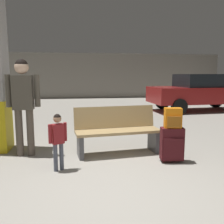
{
  "coord_description": "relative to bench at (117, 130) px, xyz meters",
  "views": [
    {
      "loc": [
        -0.41,
        -2.96,
        1.5
      ],
      "look_at": [
        0.21,
        1.3,
        0.85
      ],
      "focal_mm": 39.96,
      "sensor_mm": 36.0,
      "label": 1
    }
  ],
  "objects": [
    {
      "name": "ground_plane",
      "position": [
        -0.36,
        2.38,
        -0.49
      ],
      "size": [
        18.0,
        18.0,
        0.1
      ],
      "primitive_type": "cube",
      "color": "gray"
    },
    {
      "name": "garage_back_wall",
      "position": [
        -0.36,
        11.24,
        0.96
      ],
      "size": [
        18.0,
        0.12,
        2.8
      ],
      "primitive_type": "cube",
      "color": "gray",
      "rests_on": "ground_plane"
    },
    {
      "name": "bench",
      "position": [
        0.0,
        0.0,
        0.0
      ],
      "size": [
        1.65,
        0.7,
        0.89
      ],
      "color": "tan",
      "rests_on": "ground_plane"
    },
    {
      "name": "suitcase",
      "position": [
        0.85,
        -0.64,
        -0.12
      ],
      "size": [
        0.4,
        0.26,
        0.6
      ],
      "color": "#471419",
      "rests_on": "ground_plane"
    },
    {
      "name": "backpack_bright",
      "position": [
        0.85,
        -0.64,
        0.33
      ],
      "size": [
        0.3,
        0.23,
        0.34
      ],
      "color": "orange",
      "rests_on": "suitcase"
    },
    {
      "name": "child",
      "position": [
        -1.06,
        -0.75,
        0.11
      ],
      "size": [
        0.28,
        0.18,
        0.9
      ],
      "color": "#4C5160",
      "rests_on": "ground_plane"
    },
    {
      "name": "adult",
      "position": [
        -1.71,
        0.1,
        0.65
      ],
      "size": [
        0.61,
        0.25,
        1.78
      ],
      "color": "brown",
      "rests_on": "ground_plane"
    },
    {
      "name": "parked_car_side",
      "position": [
        4.35,
        5.09,
        0.36
      ],
      "size": [
        4.19,
        1.98,
        1.51
      ],
      "color": "maroon",
      "rests_on": "ground_plane"
    }
  ]
}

